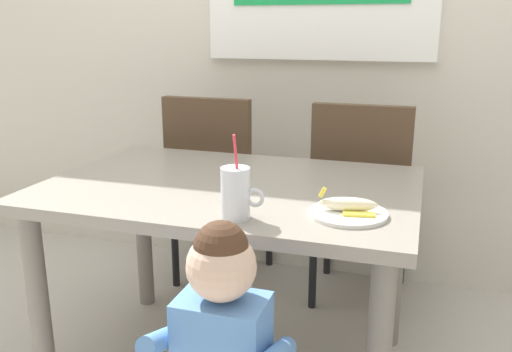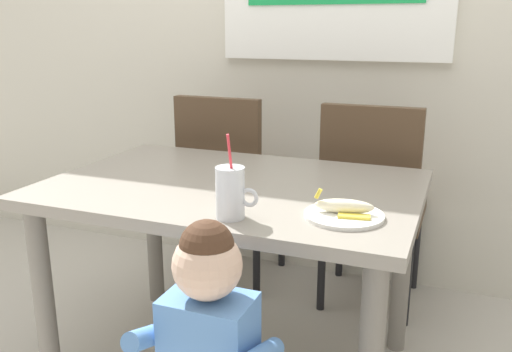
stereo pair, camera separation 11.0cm
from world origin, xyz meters
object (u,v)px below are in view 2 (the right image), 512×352
at_px(dining_chair_left, 228,180).
at_px(dining_table, 233,211).
at_px(toddler_standing, 209,339).
at_px(milk_cup, 231,196).
at_px(snack_plate, 344,215).
at_px(dining_chair_right, 372,196).
at_px(peeled_banana, 345,207).

bearing_deg(dining_chair_left, dining_table, 115.52).
xyz_separation_m(toddler_standing, milk_cup, (-0.06, 0.28, 0.28)).
xyz_separation_m(dining_chair_left, snack_plate, (0.76, -0.87, 0.21)).
xyz_separation_m(dining_chair_right, milk_cup, (-0.25, -0.99, 0.27)).
bearing_deg(milk_cup, peeled_banana, 22.45).
height_order(toddler_standing, milk_cup, milk_cup).
height_order(dining_chair_right, milk_cup, milk_cup).
xyz_separation_m(dining_chair_left, toddler_standing, (0.52, -1.28, -0.02)).
bearing_deg(milk_cup, dining_table, 112.99).
bearing_deg(milk_cup, snack_plate, 21.80).
relative_size(dining_chair_right, toddler_standing, 1.15).
distance_m(dining_chair_left, snack_plate, 1.18).
relative_size(dining_table, dining_chair_right, 1.34).
bearing_deg(peeled_banana, milk_cup, -157.55).
xyz_separation_m(toddler_standing, snack_plate, (0.24, 0.40, 0.22)).
bearing_deg(snack_plate, dining_table, 154.67).
xyz_separation_m(dining_chair_left, peeled_banana, (0.76, -0.87, 0.23)).
bearing_deg(milk_cup, dining_chair_right, 76.03).
height_order(dining_chair_right, peeled_banana, dining_chair_right).
bearing_deg(dining_chair_left, milk_cup, 114.69).
bearing_deg(milk_cup, dining_chair_left, 114.69).
bearing_deg(snack_plate, toddler_standing, -120.67).
bearing_deg(peeled_banana, toddler_standing, -120.50).
bearing_deg(dining_table, toddler_standing, -71.69).
xyz_separation_m(dining_table, milk_cup, (0.14, -0.33, 0.17)).
bearing_deg(dining_chair_right, peeled_banana, 93.84).
distance_m(dining_chair_left, dining_chair_right, 0.70).
xyz_separation_m(dining_chair_right, snack_plate, (0.06, -0.86, 0.21)).
height_order(milk_cup, snack_plate, milk_cup).
bearing_deg(snack_plate, milk_cup, -158.20).
bearing_deg(toddler_standing, peeled_banana, 59.50).
xyz_separation_m(dining_table, peeled_banana, (0.44, -0.20, 0.14)).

